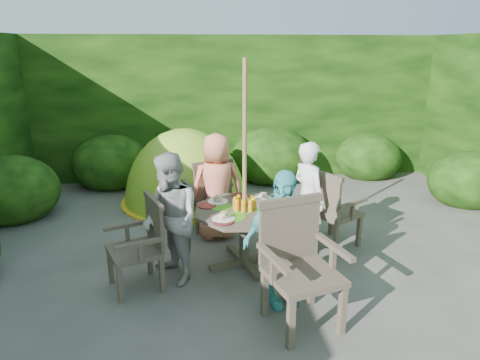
{
  "coord_description": "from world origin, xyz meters",
  "views": [
    {
      "loc": [
        -0.83,
        -3.96,
        2.29
      ],
      "look_at": [
        -0.29,
        0.65,
        0.85
      ],
      "focal_mm": 32.0,
      "sensor_mm": 36.0,
      "label": 1
    }
  ],
  "objects": [
    {
      "name": "child_right",
      "position": [
        0.47,
        0.49,
        0.66
      ],
      "size": [
        0.48,
        0.56,
        1.31
      ],
      "primitive_type": "imported",
      "rotation": [
        0.0,
        0.0,
        1.99
      ],
      "color": "white",
      "rests_on": "ground"
    },
    {
      "name": "child_left",
      "position": [
        -1.05,
        0.01,
        0.67
      ],
      "size": [
        0.75,
        0.81,
        1.33
      ],
      "primitive_type": "imported",
      "rotation": [
        0.0,
        0.0,
        -1.08
      ],
      "color": "#A7A7A1",
      "rests_on": "ground"
    },
    {
      "name": "dome_tent",
      "position": [
        -0.94,
        2.39,
        0.0
      ],
      "size": [
        1.98,
        1.98,
        2.26
      ],
      "rotation": [
        0.0,
        0.0,
        -0.07
      ],
      "color": "#84C225",
      "rests_on": "ground"
    },
    {
      "name": "garden_chair_back",
      "position": [
        -0.62,
        1.3,
        0.49
      ],
      "size": [
        0.67,
        0.63,
        0.91
      ],
      "rotation": [
        0.0,
        0.0,
        3.46
      ],
      "color": "#40352A",
      "rests_on": "ground"
    },
    {
      "name": "garden_chair_right",
      "position": [
        0.77,
        0.56,
        0.49
      ],
      "size": [
        0.7,
        0.72,
        0.92
      ],
      "rotation": [
        0.0,
        0.0,
        2.12
      ],
      "color": "#40352A",
      "rests_on": "ground"
    },
    {
      "name": "garden_chair_left",
      "position": [
        -1.34,
        -0.08,
        0.47
      ],
      "size": [
        0.62,
        0.66,
        0.87
      ],
      "rotation": [
        0.0,
        0.0,
        -1.2
      ],
      "color": "#40352A",
      "rests_on": "ground"
    },
    {
      "name": "child_front",
      "position": [
        -0.05,
        -0.51,
        0.65
      ],
      "size": [
        0.82,
        0.52,
        1.29
      ],
      "primitive_type": "imported",
      "rotation": [
        0.0,
        0.0,
        0.3
      ],
      "color": "#54C2C5",
      "rests_on": "ground"
    },
    {
      "name": "patio_table",
      "position": [
        -0.29,
        0.25,
        0.55
      ],
      "size": [
        1.4,
        1.4,
        0.78
      ],
      "rotation": [
        0.0,
        0.0,
        0.3
      ],
      "color": "#40352A",
      "rests_on": "ground"
    },
    {
      "name": "ground",
      "position": [
        0.0,
        0.0,
        0.0
      ],
      "size": [
        60.0,
        60.0,
        0.0
      ],
      "primitive_type": "plane",
      "color": "#4A4842",
      "rests_on": "ground"
    },
    {
      "name": "garden_chair_front",
      "position": [
        0.04,
        -0.79,
        0.55
      ],
      "size": [
        0.74,
        0.69,
        1.04
      ],
      "rotation": [
        0.0,
        0.0,
        0.27
      ],
      "color": "#40352A",
      "rests_on": "ground"
    },
    {
      "name": "child_back",
      "position": [
        -0.53,
        1.01,
        0.66
      ],
      "size": [
        0.69,
        0.5,
        1.32
      ],
      "primitive_type": "imported",
      "rotation": [
        0.0,
        0.0,
        3.26
      ],
      "color": "#E98260",
      "rests_on": "ground"
    },
    {
      "name": "hedge_enclosure",
      "position": [
        0.0,
        1.33,
        1.25
      ],
      "size": [
        9.0,
        9.0,
        2.5
      ],
      "color": "black",
      "rests_on": "ground"
    },
    {
      "name": "parasol_pole",
      "position": [
        -0.29,
        0.25,
        1.1
      ],
      "size": [
        0.06,
        0.06,
        2.2
      ],
      "primitive_type": "cylinder",
      "rotation": [
        0.0,
        0.0,
        0.3
      ],
      "color": "olive",
      "rests_on": "ground"
    }
  ]
}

